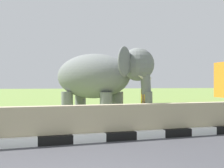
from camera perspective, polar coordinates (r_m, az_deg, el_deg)
The scene contains 4 objects.
striped_curb at distance 7.31m, azimuth -15.39°, elevation -11.60°, with size 16.20×0.20×0.24m.
barrier_parapet at distance 7.99m, azimuth 1.78°, elevation -7.87°, with size 28.00×0.36×1.00m, color tan.
elephant at distance 10.19m, azimuth -2.42°, elevation 1.47°, with size 3.83×3.84×2.87m.
person_handler at distance 10.56m, azimuth 7.13°, elevation -3.67°, with size 0.54×0.51×1.66m.
Camera 1 is at (-0.65, -3.36, 1.57)m, focal length 43.47 mm.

